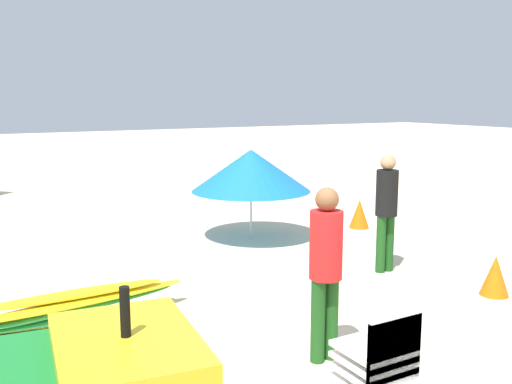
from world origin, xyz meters
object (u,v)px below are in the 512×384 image
Objects in this scene: traffic_cone_near at (495,276)px; traffic_cone_far at (359,214)px; surfboard_pile at (71,308)px; beach_umbrella_left at (251,170)px; lifeguard_near_left at (386,205)px; lifeguard_near_center at (326,262)px; stacked_plastic_chairs at (382,360)px.

traffic_cone_far reaches higher than traffic_cone_near.
traffic_cone_near is 0.94× the size of traffic_cone_far.
surfboard_pile is 4.63m from beach_umbrella_left.
lifeguard_near_left reaches higher than lifeguard_near_center.
beach_umbrella_left is 3.83× the size of traffic_cone_far.
traffic_cone_near is at bearing -73.07° from beach_umbrella_left.
traffic_cone_near is at bearing -70.42° from lifeguard_near_left.
lifeguard_near_left reaches higher than stacked_plastic_chairs.
lifeguard_near_center is 3.26× the size of traffic_cone_near.
traffic_cone_near is at bearing 25.97° from stacked_plastic_chairs.
lifeguard_near_center reaches higher than beach_umbrella_left.
lifeguard_near_left is 3.31× the size of traffic_cone_near.
surfboard_pile is at bearing 114.00° from stacked_plastic_chairs.
lifeguard_near_left reaches higher than traffic_cone_far.
lifeguard_near_left is at bearing -74.57° from beach_umbrella_left.
lifeguard_near_center is 3.17m from traffic_cone_near.
stacked_plastic_chairs is 4.39m from lifeguard_near_left.
beach_umbrella_left is 2.52m from traffic_cone_far.
traffic_cone_near is at bearing -104.41° from traffic_cone_far.
surfboard_pile is (-1.53, 3.43, -0.45)m from stacked_plastic_chairs.
beach_umbrella_left is at bearing 106.93° from traffic_cone_near.
stacked_plastic_chairs is 3.78m from surfboard_pile.
lifeguard_near_center is 5.99m from traffic_cone_far.
stacked_plastic_chairs is 1.42m from lifeguard_near_center.
stacked_plastic_chairs is at bearing -128.68° from traffic_cone_far.
lifeguard_near_left is (4.50, -0.22, 0.81)m from surfboard_pile.
stacked_plastic_chairs reaches higher than traffic_cone_far.
surfboard_pile is at bearing -159.94° from traffic_cone_far.
traffic_cone_near is (3.51, 1.71, -0.39)m from stacked_plastic_chairs.
lifeguard_near_left reaches higher than traffic_cone_near.
surfboard_pile is 3.01m from lifeguard_near_center.
beach_umbrella_left is (-0.75, 2.72, 0.25)m from lifeguard_near_left.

